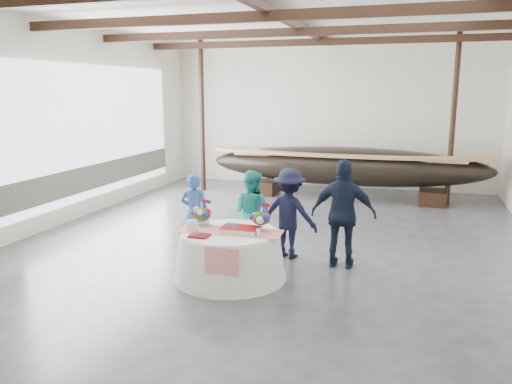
% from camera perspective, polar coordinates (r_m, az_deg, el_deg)
% --- Properties ---
extents(floor, '(10.00, 12.00, 0.01)m').
position_cam_1_polar(floor, '(10.41, 2.57, -5.22)').
color(floor, '#3D3D42').
rests_on(floor, ground).
extents(wall_back, '(10.00, 0.02, 4.50)m').
position_cam_1_polar(wall_back, '(15.85, 8.32, 8.75)').
color(wall_back, silver).
rests_on(wall_back, ground).
extents(wall_front, '(10.00, 0.02, 4.50)m').
position_cam_1_polar(wall_front, '(4.50, -17.29, 1.32)').
color(wall_front, silver).
rests_on(wall_front, ground).
extents(wall_left, '(0.02, 12.00, 4.50)m').
position_cam_1_polar(wall_left, '(12.26, -20.73, 7.32)').
color(wall_left, silver).
rests_on(wall_left, ground).
extents(ceiling, '(10.00, 12.00, 0.01)m').
position_cam_1_polar(ceiling, '(10.07, 2.82, 20.10)').
color(ceiling, white).
rests_on(ceiling, wall_back).
extents(pavilion_structure, '(9.80, 11.76, 4.50)m').
position_cam_1_polar(pavilion_structure, '(10.72, 3.84, 16.90)').
color(pavilion_structure, black).
rests_on(pavilion_structure, ground).
extents(open_bay, '(0.03, 7.00, 3.20)m').
position_cam_1_polar(open_bay, '(13.06, -17.72, 5.87)').
color(open_bay, silver).
rests_on(open_bay, ground).
extents(longboat_display, '(7.78, 1.56, 1.46)m').
position_cam_1_polar(longboat_display, '(14.10, 10.19, 2.95)').
color(longboat_display, black).
rests_on(longboat_display, ground).
extents(banquet_table, '(1.82, 1.82, 0.78)m').
position_cam_1_polar(banquet_table, '(8.15, -2.98, -7.16)').
color(banquet_table, white).
rests_on(banquet_table, ground).
extents(tabletop_items, '(1.71, 0.95, 0.40)m').
position_cam_1_polar(tabletop_items, '(8.14, -3.18, -3.22)').
color(tabletop_items, red).
rests_on(tabletop_items, banquet_table).
extents(guest_woman_blue, '(0.59, 0.43, 1.47)m').
position_cam_1_polar(guest_woman_blue, '(9.52, -7.04, -2.30)').
color(guest_woman_blue, '#294B83').
rests_on(guest_woman_blue, ground).
extents(guest_woman_teal, '(0.89, 0.77, 1.58)m').
position_cam_1_polar(guest_woman_teal, '(9.20, -0.53, -2.37)').
color(guest_woman_teal, teal).
rests_on(guest_woman_teal, ground).
extents(guest_man_left, '(1.15, 0.80, 1.64)m').
position_cam_1_polar(guest_man_left, '(9.04, 3.83, -2.45)').
color(guest_man_left, black).
rests_on(guest_man_left, ground).
extents(guest_man_right, '(1.11, 0.49, 1.88)m').
position_cam_1_polar(guest_man_right, '(8.60, 9.97, -2.51)').
color(guest_man_right, black).
rests_on(guest_man_right, ground).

